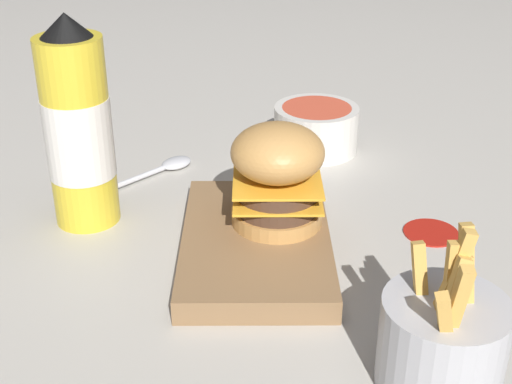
# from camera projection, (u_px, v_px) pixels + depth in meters

# --- Properties ---
(ground_plane) EXTENTS (6.00, 6.00, 0.00)m
(ground_plane) POSITION_uv_depth(u_px,v_px,m) (276.00, 241.00, 0.80)
(ground_plane) COLOR #B7B2A8
(serving_board) EXTENTS (0.25, 0.16, 0.03)m
(serving_board) POSITION_uv_depth(u_px,v_px,m) (256.00, 243.00, 0.78)
(serving_board) COLOR olive
(serving_board) RESTS_ON ground_plane
(burger) EXTENTS (0.10, 0.10, 0.11)m
(burger) POSITION_uv_depth(u_px,v_px,m) (273.00, 175.00, 0.77)
(burger) COLOR tan
(burger) RESTS_ON serving_board
(ketchup_bottle) EXTENTS (0.08, 0.08, 0.25)m
(ketchup_bottle) POSITION_uv_depth(u_px,v_px,m) (78.00, 130.00, 0.80)
(ketchup_bottle) COLOR yellow
(ketchup_bottle) RESTS_ON ground_plane
(fries_basket) EXTENTS (0.10, 0.10, 0.15)m
(fries_basket) POSITION_uv_depth(u_px,v_px,m) (442.00, 341.00, 0.58)
(fries_basket) COLOR #B7B7BC
(fries_basket) RESTS_ON ground_plane
(side_bowl) EXTENTS (0.12, 0.12, 0.06)m
(side_bowl) POSITION_uv_depth(u_px,v_px,m) (316.00, 127.00, 1.02)
(side_bowl) COLOR silver
(side_bowl) RESTS_ON ground_plane
(spoon) EXTENTS (0.12, 0.12, 0.01)m
(spoon) POSITION_uv_depth(u_px,v_px,m) (168.00, 166.00, 0.97)
(spoon) COLOR silver
(spoon) RESTS_ON ground_plane
(ketchup_puddle) EXTENTS (0.06, 0.06, 0.00)m
(ketchup_puddle) POSITION_uv_depth(u_px,v_px,m) (431.00, 232.00, 0.82)
(ketchup_puddle) COLOR #B21E14
(ketchup_puddle) RESTS_ON ground_plane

